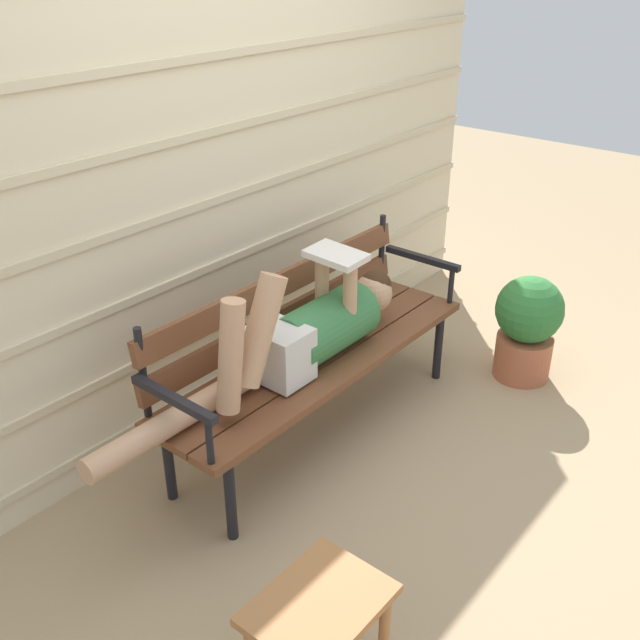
% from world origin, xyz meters
% --- Properties ---
extents(ground_plane, '(12.00, 12.00, 0.00)m').
position_xyz_m(ground_plane, '(0.00, 0.00, 0.00)').
color(ground_plane, tan).
extents(house_siding, '(4.06, 0.08, 2.13)m').
position_xyz_m(house_siding, '(0.00, 0.62, 1.07)').
color(house_siding, beige).
rests_on(house_siding, ground).
extents(park_bench, '(1.74, 0.48, 0.82)m').
position_xyz_m(park_bench, '(0.00, 0.13, 0.46)').
color(park_bench, brown).
rests_on(park_bench, ground).
extents(reclining_person, '(1.70, 0.26, 0.56)m').
position_xyz_m(reclining_person, '(-0.11, 0.06, 0.58)').
color(reclining_person, '#33703D').
extents(footstool, '(0.42, 0.32, 0.37)m').
position_xyz_m(footstool, '(-1.04, -0.79, 0.30)').
color(footstool, '#9E6638').
rests_on(footstool, ground).
extents(potted_plant, '(0.35, 0.35, 0.58)m').
position_xyz_m(potted_plant, '(1.07, -0.46, 0.31)').
color(potted_plant, '#AD5B3D').
rests_on(potted_plant, ground).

